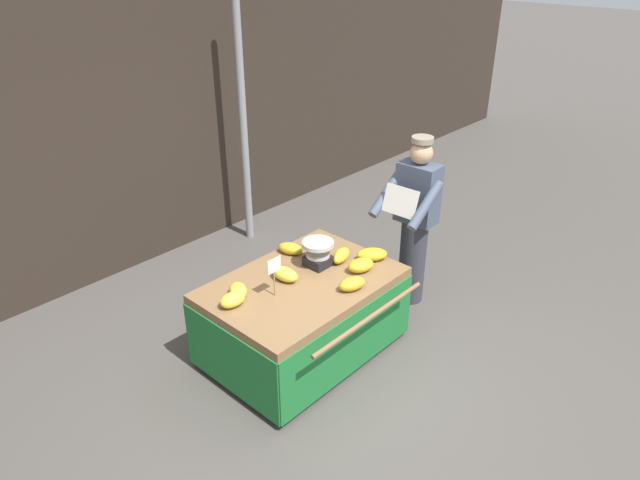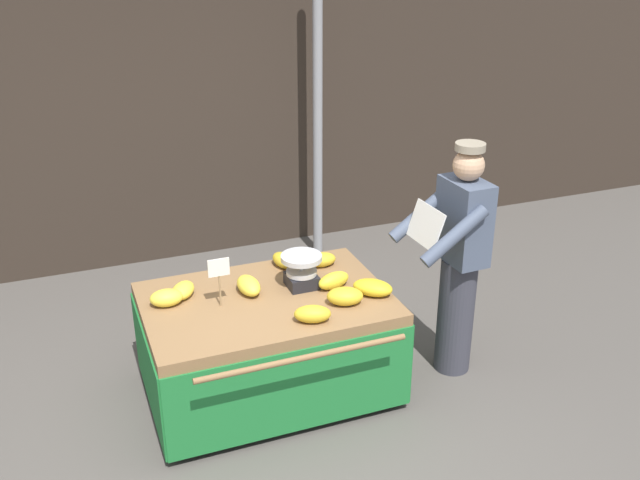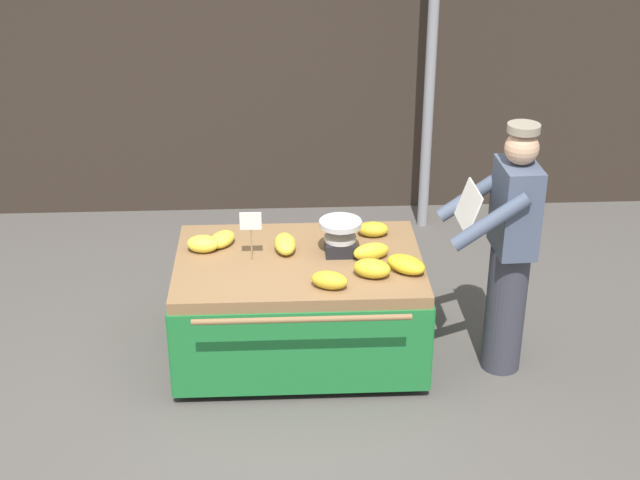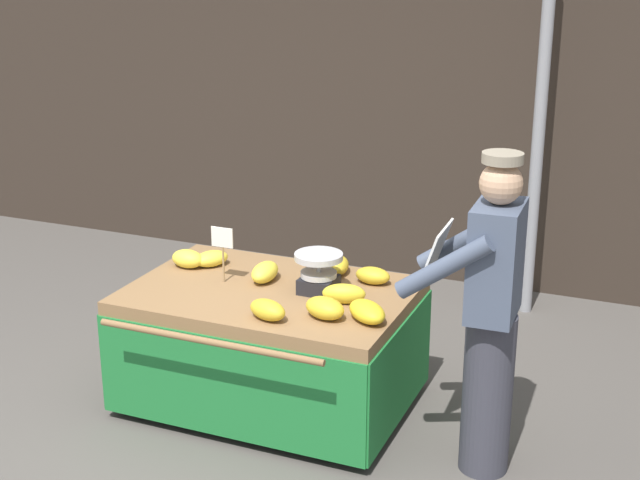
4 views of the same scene
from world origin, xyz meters
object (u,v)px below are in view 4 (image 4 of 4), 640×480
banana_cart (270,321)px  banana_bunch_7 (211,259)px  banana_bunch_2 (338,265)px  banana_bunch_5 (268,310)px  street_pole (540,122)px  banana_bunch_0 (373,276)px  price_sign (222,243)px  banana_bunch_3 (367,312)px  banana_bunch_8 (188,259)px  banana_bunch_1 (344,294)px  weighing_scale (319,273)px  banana_bunch_6 (265,272)px  vendor_person (489,316)px  banana_bunch_4 (325,308)px

banana_cart → banana_bunch_7: (-0.51, 0.22, 0.25)m
banana_bunch_2 → banana_cart: bearing=-123.3°
banana_bunch_5 → banana_bunch_7: bearing=138.2°
banana_bunch_2 → banana_bunch_7: bearing=-166.6°
street_pole → banana_bunch_0: bearing=-110.2°
banana_cart → price_sign: size_ratio=4.83×
banana_bunch_3 → banana_bunch_8: banana_bunch_8 is taller
banana_cart → banana_bunch_1: (0.47, -0.02, 0.26)m
weighing_scale → banana_bunch_3: 0.50m
banana_bunch_2 → banana_bunch_6: bearing=-140.5°
banana_bunch_2 → banana_bunch_3: bearing=-56.1°
banana_bunch_6 → banana_bunch_7: bearing=166.0°
price_sign → banana_cart: bearing=-1.1°
banana_bunch_3 → banana_bunch_7: banana_bunch_3 is taller
vendor_person → banana_bunch_1: bearing=167.8°
street_pole → banana_bunch_6: size_ratio=11.40×
banana_bunch_0 → banana_bunch_1: (-0.05, -0.35, 0.01)m
banana_cart → banana_bunch_7: banana_bunch_7 is taller
banana_bunch_0 → banana_bunch_4: size_ratio=0.89×
banana_bunch_3 → banana_bunch_7: 1.26m
weighing_scale → banana_bunch_3: weighing_scale is taller
banana_bunch_1 → vendor_person: (0.86, -0.19, 0.08)m
vendor_person → banana_bunch_0: bearing=146.6°
banana_bunch_6 → banana_bunch_5: bearing=-62.4°
banana_bunch_1 → banana_bunch_8: (-1.11, 0.17, 0.00)m
banana_bunch_3 → banana_cart: bearing=162.9°
street_pole → banana_bunch_3: size_ratio=10.71×
banana_bunch_3 → banana_bunch_5: (-0.50, -0.18, 0.00)m
price_sign → banana_bunch_2: bearing=35.0°
banana_bunch_3 → banana_bunch_8: bearing=165.0°
banana_bunch_3 → banana_bunch_8: 1.36m
banana_bunch_5 → banana_bunch_7: size_ratio=1.05×
street_pole → banana_bunch_2: (-0.88, -1.63, -0.66)m
banana_bunch_1 → banana_bunch_5: bearing=-128.4°
price_sign → banana_bunch_1: 0.80m
banana_bunch_4 → vendor_person: (0.87, 0.05, 0.08)m
banana_bunch_5 → weighing_scale: bearing=78.2°
banana_bunch_0 → vendor_person: vendor_person is taller
price_sign → banana_bunch_8: (-0.33, 0.14, -0.19)m
banana_cart → weighing_scale: (0.28, 0.08, 0.32)m
banana_bunch_0 → banana_bunch_8: (-1.15, -0.18, 0.01)m
banana_bunch_6 → weighing_scale: bearing=-6.0°
banana_bunch_1 → banana_bunch_6: 0.58m
banana_bunch_5 → street_pole: bearing=68.2°
banana_bunch_0 → banana_bunch_5: bearing=-115.4°
weighing_scale → banana_bunch_1: size_ratio=1.15×
banana_cart → banana_bunch_8: banana_bunch_8 is taller
banana_bunch_0 → banana_bunch_6: bearing=-161.0°
banana_bunch_7 → banana_bunch_8: banana_bunch_8 is taller
banana_bunch_4 → banana_bunch_7: 1.08m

